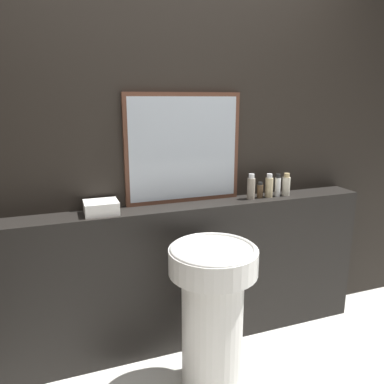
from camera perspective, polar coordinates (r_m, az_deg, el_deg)
The scene contains 10 objects.
wall_back at distance 2.38m, azimuth -2.77°, elevation 5.58°, with size 8.00×0.06×2.50m.
vanity_counter at distance 2.49m, azimuth -1.60°, elevation -12.73°, with size 2.55×0.21×0.96m.
pedestal_sink at distance 2.14m, azimuth 3.13°, elevation -17.42°, with size 0.48×0.48×0.85m.
mirror at distance 2.34m, azimuth -1.29°, elevation 6.61°, with size 0.74×0.03×0.68m.
towel_stack at distance 2.21m, azimuth -13.67°, elevation -2.30°, with size 0.19×0.16×0.07m.
shampoo_bottle at distance 2.48m, azimuth 9.00°, elevation 0.71°, with size 0.05×0.05×0.17m.
conditioner_bottle at distance 2.52m, azimuth 10.32°, elevation 0.21°, with size 0.04×0.04×0.11m.
lotion_bottle at distance 2.55m, azimuth 11.66°, elevation 0.86°, with size 0.05×0.05×0.16m.
body_wash_bottle at distance 2.59m, azimuth 12.92°, elevation 0.91°, with size 0.04×0.04×0.15m.
hand_soap_bottle at distance 2.62m, azimuth 14.15°, elevation 1.02°, with size 0.05×0.05×0.15m.
Camera 1 is at (-0.70, -0.95, 1.60)m, focal length 35.00 mm.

